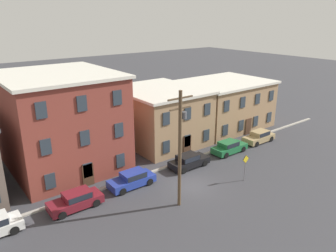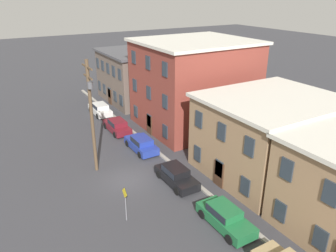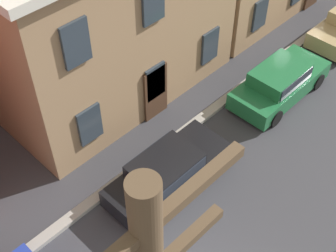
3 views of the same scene
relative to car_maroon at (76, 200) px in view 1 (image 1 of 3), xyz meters
The scene contains 12 objects.
ground_plane 10.51m from the car_maroon, 17.24° to the right, with size 200.00×200.00×0.00m, color #38383D.
kerb_strip 10.13m from the car_maroon, ahead, with size 56.00×0.36×0.16m, color #9E998E.
apartment_midblock 9.92m from the car_maroon, 74.58° to the left, with size 10.88×12.07×9.83m.
apartment_far 16.85m from the car_maroon, 29.30° to the left, with size 9.47×11.02×6.72m.
apartment_annex 26.44m from the car_maroon, 16.51° to the left, with size 12.38×9.69×6.51m.
car_maroon is the anchor object (origin of this frame).
car_blue 5.60m from the car_maroon, ahead, with size 4.40×1.92×1.43m.
car_black 12.39m from the car_maroon, ahead, with size 4.40×1.92×1.43m.
car_green 18.59m from the car_maroon, ahead, with size 4.40×1.92×1.43m.
car_tan 24.16m from the car_maroon, ahead, with size 4.40×1.92×1.43m.
caution_sign 15.71m from the car_maroon, 20.07° to the right, with size 0.86×0.08×2.68m.
utility_pole 9.80m from the car_maroon, 34.55° to the right, with size 2.40×0.44×9.83m.
Camera 1 is at (-18.37, -20.19, 15.16)m, focal length 35.00 mm.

